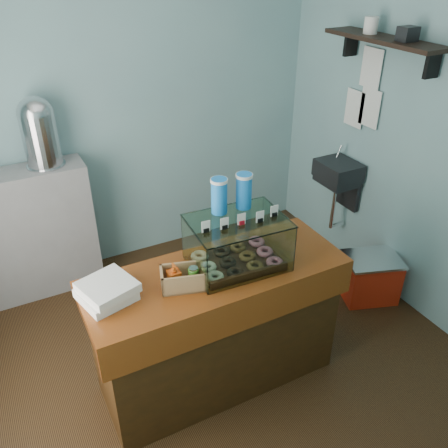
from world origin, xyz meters
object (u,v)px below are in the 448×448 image
red_cooler (370,277)px  display_case (236,237)px  counter (217,326)px  coffee_urn (39,130)px

red_cooler → display_case: bearing=-154.8°
counter → display_case: 0.64m
counter → display_case: size_ratio=2.72×
display_case → counter: bearing=-161.4°
counter → coffee_urn: bearing=112.9°
coffee_urn → display_case: bearing=-62.0°
display_case → red_cooler: (1.36, 0.14, -0.88)m
coffee_urn → red_cooler: (2.18, -1.41, -1.19)m
counter → red_cooler: size_ratio=3.02×
counter → coffee_urn: coffee_urn is taller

